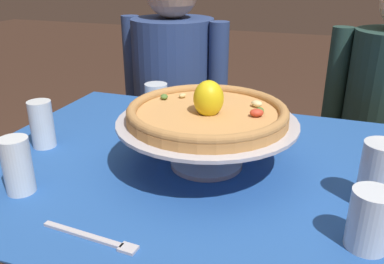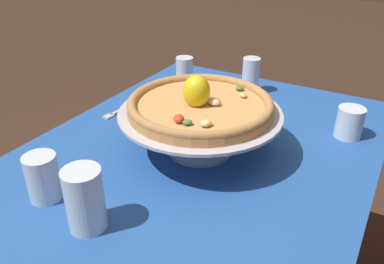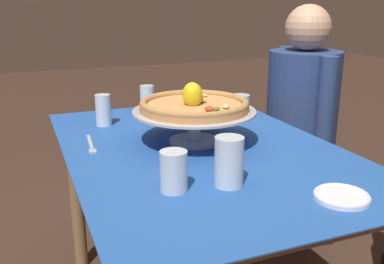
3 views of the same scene
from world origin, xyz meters
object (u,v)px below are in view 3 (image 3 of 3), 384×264
Objects in this scene: pizza at (194,104)px; side_plate at (342,196)px; water_glass_front_left at (103,112)px; water_glass_side_left at (147,102)px; pizza_stand at (194,118)px; water_glass_front_right at (174,174)px; water_glass_back_left at (241,106)px; water_glass_side_right at (229,165)px; dinner_fork at (91,145)px; diner_left at (300,131)px.

pizza reaches higher than side_plate.
water_glass_front_left is 0.24m from water_glass_side_left.
pizza_stand is at bearing 36.24° from water_glass_front_left.
water_glass_side_left is 0.83m from water_glass_front_right.
water_glass_front_right is at bearing -40.20° from water_glass_back_left.
pizza_stand is 0.60m from side_plate.
water_glass_front_right is 1.22× the size of water_glass_back_left.
side_plate is at bearing 25.04° from water_glass_front_left.
water_glass_side_right is at bearing -8.10° from pizza.
water_glass_side_left is at bearing -175.15° from pizza.
dinner_fork is at bearing -75.27° from water_glass_back_left.
water_glass_back_left reaches higher than dinner_fork.
side_plate is 0.85m from dinner_fork.
water_glass_front_left is 0.90× the size of side_plate.
water_glass_side_right is at bearing -30.52° from water_glass_back_left.
water_glass_front_right is (0.81, -0.17, -0.01)m from water_glass_side_left.
water_glass_back_left is at bearing 84.10° from water_glass_front_left.
water_glass_front_right is (0.36, -0.20, -0.09)m from pizza.
water_glass_front_right is 0.84m from water_glass_back_left.
pizza_stand is 0.43m from water_glass_front_left.
water_glass_front_left is at bearing 158.79° from dinner_fork.
dinner_fork is at bearing -106.74° from pizza_stand.
pizza_stand reaches higher than side_plate.
water_glass_side_right is (0.73, 0.20, 0.00)m from water_glass_front_left.
diner_left reaches higher than side_plate.
side_plate is (0.86, -0.16, -0.03)m from water_glass_back_left.
diner_left reaches higher than water_glass_front_right.
water_glass_side_left is 0.47m from dinner_fork.
diner_left is (-0.28, 1.09, -0.15)m from dinner_fork.
pizza reaches higher than pizza_stand.
water_glass_front_left is at bearing -164.69° from water_glass_side_right.
water_glass_front_right reaches higher than water_glass_back_left.
water_glass_side_left is 1.05m from side_plate.
water_glass_side_left is at bearing 116.34° from water_glass_front_left.
water_glass_side_left is (-0.45, -0.04, -0.09)m from pizza.
pizza reaches higher than water_glass_side_right.
water_glass_side_right is (0.38, -0.05, -0.03)m from pizza_stand.
water_glass_side_right is at bearing 15.31° from water_glass_front_left.
water_glass_front_left is at bearing -63.66° from water_glass_side_left.
water_glass_front_left is 0.91× the size of water_glass_side_right.
dinner_fork is at bearing -21.21° from water_glass_front_left.
water_glass_front_left reaches higher than water_glass_back_left.
water_glass_back_left is 0.45× the size of dinner_fork.
diner_left reaches higher than water_glass_front_left.
dinner_fork is at bearing -148.93° from water_glass_side_right.
pizza reaches higher than water_glass_front_left.
water_glass_front_right is 0.49m from dinner_fork.
water_glass_side_left is 0.91× the size of side_plate.
pizza_stand is 0.05m from pizza.
water_glass_back_left is at bearing 130.08° from pizza_stand.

